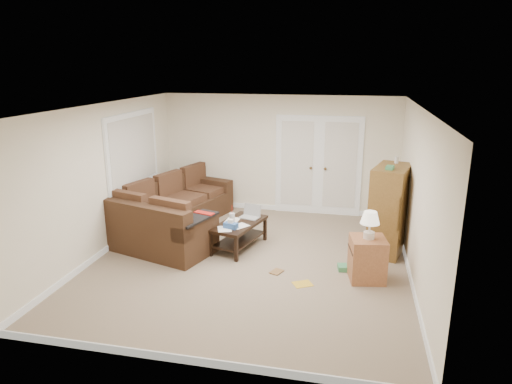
% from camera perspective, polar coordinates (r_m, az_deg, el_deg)
% --- Properties ---
extents(floor, '(5.50, 5.50, 0.00)m').
position_cam_1_polar(floor, '(7.56, -0.73, -8.59)').
color(floor, gray).
rests_on(floor, ground).
extents(ceiling, '(5.00, 5.50, 0.02)m').
position_cam_1_polar(ceiling, '(6.92, -0.80, 10.63)').
color(ceiling, silver).
rests_on(ceiling, wall_back).
extents(wall_left, '(0.02, 5.50, 2.50)m').
position_cam_1_polar(wall_left, '(8.06, -18.37, 1.55)').
color(wall_left, white).
rests_on(wall_left, floor).
extents(wall_right, '(0.02, 5.50, 2.50)m').
position_cam_1_polar(wall_right, '(7.03, 19.51, -0.57)').
color(wall_right, white).
rests_on(wall_right, floor).
extents(wall_back, '(5.00, 0.02, 2.50)m').
position_cam_1_polar(wall_back, '(9.77, 2.86, 4.74)').
color(wall_back, white).
rests_on(wall_back, floor).
extents(wall_front, '(5.00, 0.02, 2.50)m').
position_cam_1_polar(wall_front, '(4.65, -8.45, -8.15)').
color(wall_front, white).
rests_on(wall_front, floor).
extents(baseboards, '(5.00, 5.50, 0.10)m').
position_cam_1_polar(baseboards, '(7.54, -0.73, -8.24)').
color(baseboards, silver).
rests_on(baseboards, floor).
extents(french_doors, '(1.80, 0.05, 2.13)m').
position_cam_1_polar(french_doors, '(9.68, 7.79, 3.21)').
color(french_doors, silver).
rests_on(french_doors, floor).
extents(window_left, '(0.05, 1.92, 1.42)m').
position_cam_1_polar(window_left, '(8.83, -15.10, 5.01)').
color(window_left, silver).
rests_on(window_left, wall_left).
extents(sectional_sofa, '(2.17, 3.41, 0.92)m').
position_cam_1_polar(sectional_sofa, '(8.73, -10.70, -2.94)').
color(sectional_sofa, '#3F2818').
rests_on(sectional_sofa, floor).
extents(coffee_table, '(0.85, 1.26, 0.78)m').
position_cam_1_polar(coffee_table, '(7.99, -2.06, -5.22)').
color(coffee_table, black).
rests_on(coffee_table, floor).
extents(tv_armoire, '(0.74, 1.04, 1.61)m').
position_cam_1_polar(tv_armoire, '(7.99, 16.29, -2.08)').
color(tv_armoire, brown).
rests_on(tv_armoire, floor).
extents(side_cabinet, '(0.58, 0.58, 1.07)m').
position_cam_1_polar(side_cabinet, '(7.00, 13.76, -7.71)').
color(side_cabinet, '#A1623B').
rests_on(side_cabinet, floor).
extents(space_heater, '(0.15, 0.14, 0.32)m').
position_cam_1_polar(space_heater, '(9.47, 15.49, -3.04)').
color(space_heater, silver).
rests_on(space_heater, floor).
extents(floor_magazine, '(0.34, 0.32, 0.01)m').
position_cam_1_polar(floor_magazine, '(6.85, 5.84, -11.36)').
color(floor_magazine, gold).
rests_on(floor_magazine, floor).
extents(floor_greenbox, '(0.18, 0.22, 0.08)m').
position_cam_1_polar(floor_greenbox, '(7.36, 10.77, -9.26)').
color(floor_greenbox, '#408E59').
rests_on(floor_greenbox, floor).
extents(floor_book, '(0.23, 0.26, 0.02)m').
position_cam_1_polar(floor_book, '(7.22, 2.05, -9.77)').
color(floor_book, brown).
rests_on(floor_book, floor).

